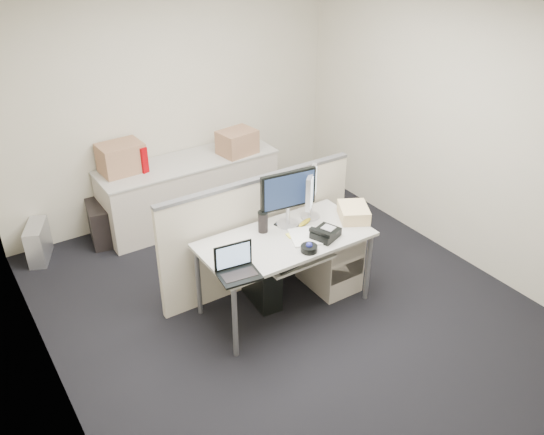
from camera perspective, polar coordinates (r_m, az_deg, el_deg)
floor at (r=5.40m, az=1.22°, el=-8.71°), size 4.00×4.50×0.01m
wall_back at (r=6.53m, az=-10.00°, el=11.42°), size 4.00×0.02×2.70m
wall_front at (r=3.36m, az=23.89°, el=-9.83°), size 4.00×0.02×2.70m
wall_left at (r=4.04m, az=-22.80°, el=-2.54°), size 0.02×4.50×2.70m
wall_right at (r=5.96m, az=17.70°, el=8.68°), size 0.02×4.50×2.70m
desk at (r=5.01m, az=1.30°, el=-2.70°), size 1.50×0.75×0.73m
keyboard_tray at (r=4.91m, az=2.48°, el=-4.07°), size 0.62×0.32×0.02m
drawer_pedestal at (r=5.51m, az=5.72°, el=-3.76°), size 0.40×0.55×0.65m
cubicle_partition at (r=5.39m, az=-1.37°, el=-1.60°), size 2.00×0.06×1.10m
back_counter at (r=6.63m, az=-8.13°, el=2.59°), size 2.00×0.60×0.72m
monitor_main at (r=5.05m, az=1.61°, el=1.86°), size 0.54×0.26×0.52m
monitor_small at (r=5.20m, az=3.88°, el=2.24°), size 0.40×0.40×0.46m
laptop at (r=4.44m, az=-3.28°, el=-4.64°), size 0.34×0.27×0.24m
trackball at (r=4.80m, az=3.69°, el=-3.08°), size 0.17×0.17×0.05m
desk_phone at (r=4.99m, az=5.33°, el=-1.61°), size 0.28×0.26×0.07m
paper_stack at (r=4.99m, az=3.26°, el=-1.90°), size 0.34×0.38×0.01m
sticky_pad at (r=5.01m, az=1.97°, el=-1.77°), size 0.09×0.09×0.01m
travel_mug at (r=5.03m, az=-0.90°, el=-0.48°), size 0.11×0.11×0.19m
banana at (r=5.18m, az=3.26°, el=-0.49°), size 0.19×0.10×0.04m
cellphone at (r=5.15m, az=0.83°, el=-0.75°), size 0.09×0.12×0.01m
manila_folders at (r=5.30m, az=8.08°, el=0.51°), size 0.37×0.40×0.12m
keyboard at (r=4.85m, az=2.27°, el=-4.24°), size 0.46×0.22×0.02m
pc_tower_desk at (r=5.33m, az=-1.16°, el=-6.06°), size 0.24×0.52×0.47m
pc_tower_spare_dark at (r=6.48m, az=-16.79°, el=-0.56°), size 0.27×0.50×0.44m
pc_tower_spare_silver at (r=6.39m, az=-22.15°, el=-2.27°), size 0.33×0.46×0.40m
cardboard_box_left at (r=6.29m, az=-14.71°, el=5.65°), size 0.46×0.36×0.33m
cardboard_box_right at (r=6.56m, az=-3.47°, el=7.39°), size 0.44×0.37×0.29m
red_binder at (r=6.32m, az=-13.36°, el=5.79°), size 0.17×0.33×0.30m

